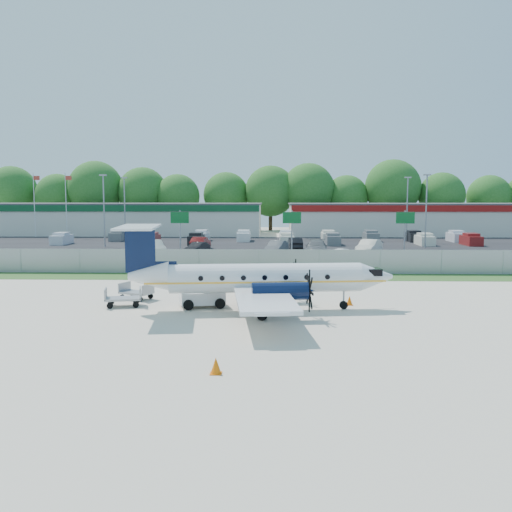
{
  "coord_description": "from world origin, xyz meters",
  "views": [
    {
      "loc": [
        1.16,
        -32.86,
        6.39
      ],
      "look_at": [
        0.0,
        6.0,
        2.3
      ],
      "focal_mm": 40.0,
      "sensor_mm": 36.0,
      "label": 1
    }
  ],
  "objects_px": {
    "aircraft": "(260,278)",
    "baggage_cart_far": "(123,298)",
    "pushback_tug": "(204,296)",
    "baggage_cart_near": "(136,292)"
  },
  "relations": [
    {
      "from": "aircraft",
      "to": "baggage_cart_near",
      "type": "height_order",
      "value": "aircraft"
    },
    {
      "from": "pushback_tug",
      "to": "aircraft",
      "type": "bearing_deg",
      "value": -16.62
    },
    {
      "from": "pushback_tug",
      "to": "baggage_cart_far",
      "type": "xyz_separation_m",
      "value": [
        -4.72,
        -0.05,
        -0.14
      ]
    },
    {
      "from": "aircraft",
      "to": "pushback_tug",
      "type": "bearing_deg",
      "value": 163.38
    },
    {
      "from": "aircraft",
      "to": "baggage_cart_far",
      "type": "height_order",
      "value": "aircraft"
    },
    {
      "from": "baggage_cart_far",
      "to": "baggage_cart_near",
      "type": "bearing_deg",
      "value": 84.26
    },
    {
      "from": "aircraft",
      "to": "baggage_cart_far",
      "type": "distance_m",
      "value": 8.12
    },
    {
      "from": "aircraft",
      "to": "pushback_tug",
      "type": "relative_size",
      "value": 5.5
    },
    {
      "from": "aircraft",
      "to": "baggage_cart_far",
      "type": "bearing_deg",
      "value": 173.43
    },
    {
      "from": "pushback_tug",
      "to": "baggage_cart_near",
      "type": "height_order",
      "value": "pushback_tug"
    }
  ]
}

